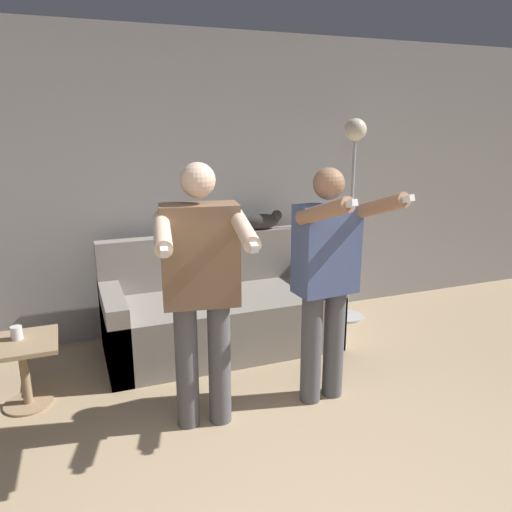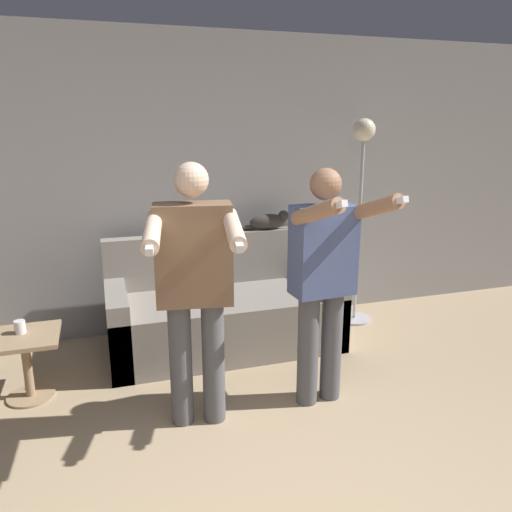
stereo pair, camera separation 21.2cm
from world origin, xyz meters
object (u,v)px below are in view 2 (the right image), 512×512
floor_lamp (361,183)px  side_table (26,353)px  person_left (195,281)px  cup (20,327)px  cat (269,221)px  person_right (324,274)px  couch (224,312)px

floor_lamp → side_table: floor_lamp is taller
person_left → cup: 1.35m
cat → person_right: bearing=-94.2°
floor_lamp → cup: 3.00m
couch → side_table: (-1.49, -0.41, 0.04)m
couch → cat: size_ratio=4.05×
cup → cat: bearing=18.7°
couch → person_left: size_ratio=1.16×
cup → side_table: bearing=-65.2°
cat → floor_lamp: bearing=-10.3°
person_right → side_table: 2.08m
couch → cat: bearing=31.8°
person_right → person_left: bearing=175.7°
side_table → person_left: bearing=-31.3°
side_table → cup: size_ratio=5.21×
couch → person_left: 1.31m
couch → cup: couch is taller
cup → person_left: bearing=-32.6°
couch → side_table: bearing=-164.5°
person_left → person_right: (0.84, -0.00, -0.03)m
cat → floor_lamp: size_ratio=0.25×
floor_lamp → side_table: size_ratio=4.06×
person_right → side_table: person_right is taller
person_right → cup: size_ratio=17.77×
cat → person_left: bearing=-124.4°
person_right → cat: 1.38m
person_right → floor_lamp: 1.59m
cat → side_table: cat is taller
person_right → floor_lamp: (0.92, 1.22, 0.41)m
person_right → cup: person_right is taller
cat → side_table: size_ratio=1.01×
couch → side_table: couch is taller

